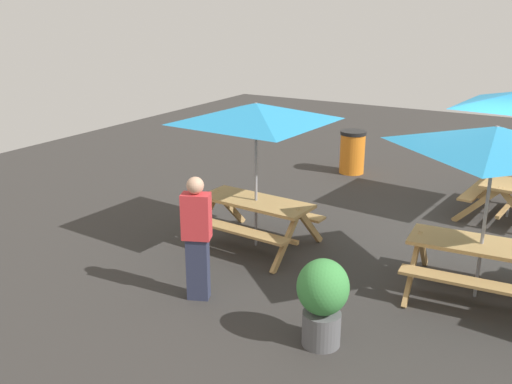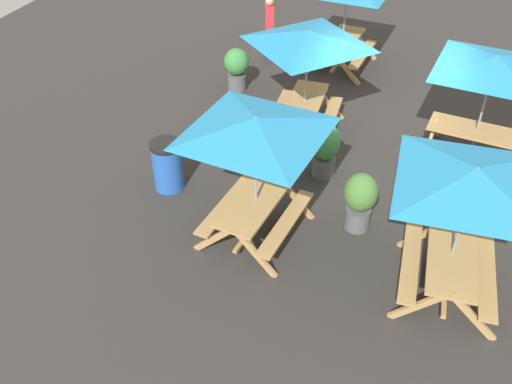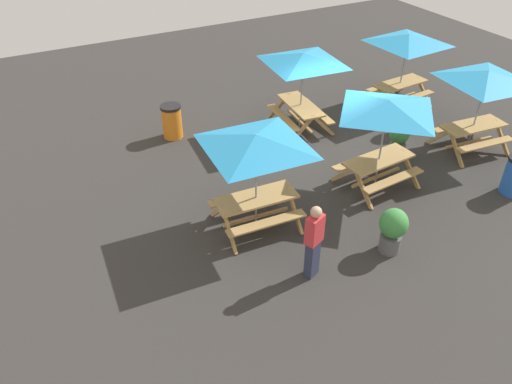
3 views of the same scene
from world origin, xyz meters
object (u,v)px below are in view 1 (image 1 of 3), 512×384
at_px(picnic_table_3, 494,151).
at_px(trash_bin_orange, 352,152).
at_px(potted_plant_2, 323,298).
at_px(person_standing, 197,236).
at_px(picnic_table_2, 256,123).

height_order(picnic_table_3, trash_bin_orange, picnic_table_3).
xyz_separation_m(trash_bin_orange, potted_plant_2, (2.29, -6.77, 0.09)).
xyz_separation_m(picnic_table_3, person_standing, (-3.14, -1.89, -1.10)).
height_order(trash_bin_orange, person_standing, person_standing).
relative_size(trash_bin_orange, potted_plant_2, 0.94).
bearing_deg(picnic_table_2, person_standing, -79.11).
relative_size(picnic_table_3, trash_bin_orange, 2.38).
bearing_deg(person_standing, trash_bin_orange, -108.84).
relative_size(picnic_table_2, picnic_table_3, 1.21).
bearing_deg(trash_bin_orange, picnic_table_2, -87.32).
distance_m(picnic_table_3, potted_plant_2, 2.81).
bearing_deg(trash_bin_orange, potted_plant_2, -71.27).
distance_m(picnic_table_2, person_standing, 2.20).
xyz_separation_m(picnic_table_3, potted_plant_2, (-1.30, -2.06, -1.40)).
distance_m(trash_bin_orange, person_standing, 6.62).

